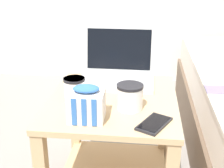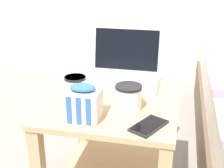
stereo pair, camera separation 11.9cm
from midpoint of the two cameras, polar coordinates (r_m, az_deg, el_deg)
The scene contains 6 objects.
bedside_table at distance 1.35m, azimuth -2.35°, elevation -9.95°, with size 0.51×0.58×0.52m.
laptop at distance 1.44m, azimuth -1.44°, elevation 2.44°, with size 0.34×0.26×0.23m.
mug_front_left at distance 1.16m, azimuth 0.42°, elevation -2.12°, with size 0.10×0.14×0.10m.
mug_front_right at distance 1.23m, azimuth -9.50°, elevation -0.96°, with size 0.12×0.08×0.10m.
snack_bag at distance 1.09m, azimuth -7.80°, elevation -3.71°, with size 0.13×0.11×0.13m.
cell_phone at distance 1.07m, azimuth 4.54°, elevation -7.31°, with size 0.13×0.16×0.01m.
Camera 1 is at (0.13, -1.14, 1.04)m, focal length 50.00 mm.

